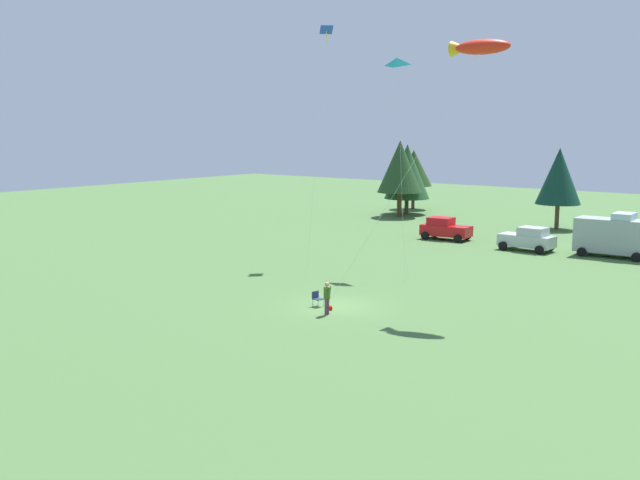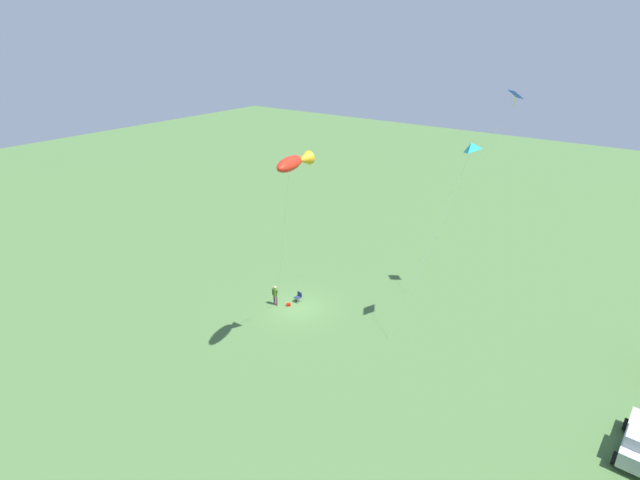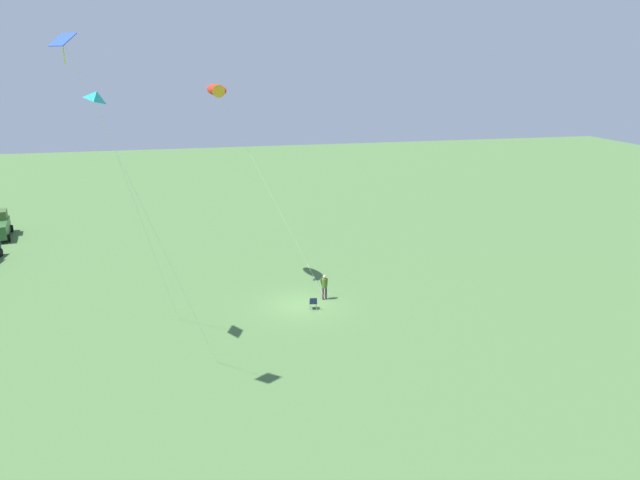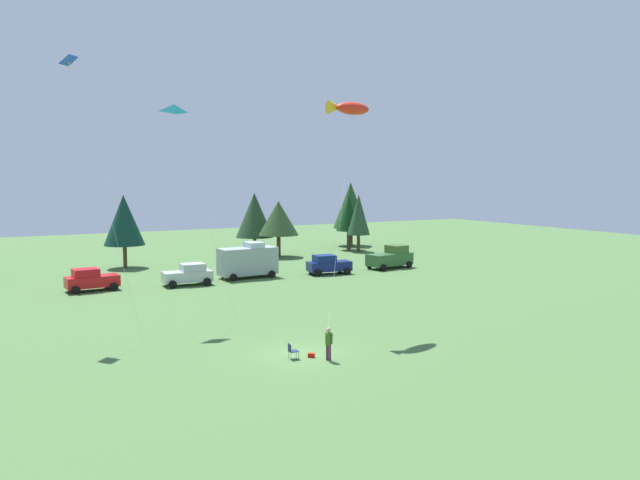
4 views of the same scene
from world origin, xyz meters
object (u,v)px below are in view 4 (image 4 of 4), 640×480
object	(u,v)px
kite_delta_teal	(174,109)
truck_green_flatbed	(391,258)
folding_chair	(292,350)
van_motorhome_grey	(248,260)
kite_diamond_blue	(72,73)
car_navy_hatch	(328,265)
person_kite_flyer	(329,341)
kite_large_fish	(349,108)
car_red_sedan	(91,280)
backpack_on_grass	(311,355)
car_silver_compact	(188,274)

from	to	relation	value
kite_delta_teal	truck_green_flatbed	bearing A→B (deg)	25.64
folding_chair	van_motorhome_grey	xyz separation A→B (m)	(8.02, 25.63, 1.16)
van_motorhome_grey	truck_green_flatbed	bearing A→B (deg)	-6.85
kite_diamond_blue	truck_green_flatbed	bearing A→B (deg)	20.88
folding_chair	car_navy_hatch	bearing A→B (deg)	65.05
person_kite_flyer	car_navy_hatch	distance (m)	28.73
folding_chair	kite_large_fish	size ratio (longest dim) A/B	0.06
folding_chair	kite_delta_teal	bearing A→B (deg)	110.54
car_red_sedan	truck_green_flatbed	distance (m)	29.49
backpack_on_grass	person_kite_flyer	bearing A→B (deg)	-61.05
car_red_sedan	car_silver_compact	distance (m)	8.03
backpack_on_grass	car_navy_hatch	world-z (taller)	car_navy_hatch
truck_green_flatbed	car_silver_compact	bearing A→B (deg)	171.65
person_kite_flyer	kite_large_fish	size ratio (longest dim) A/B	0.12
folding_chair	kite_diamond_blue	distance (m)	21.22
person_kite_flyer	backpack_on_grass	bearing A→B (deg)	109.99
car_silver_compact	truck_green_flatbed	bearing A→B (deg)	2.46
car_navy_hatch	kite_delta_teal	xyz separation A→B (m)	(-18.24, -12.03, 12.88)
van_motorhome_grey	kite_large_fish	xyz separation A→B (m)	(-1.52, -20.53, 12.04)
van_motorhome_grey	kite_large_fish	bearing A→B (deg)	-96.24
truck_green_flatbed	kite_large_fish	distance (m)	28.54
car_red_sedan	van_motorhome_grey	size ratio (longest dim) A/B	0.79
person_kite_flyer	car_navy_hatch	size ratio (longest dim) A/B	0.39
backpack_on_grass	kite_large_fish	size ratio (longest dim) A/B	0.02
kite_large_fish	car_navy_hatch	bearing A→B (deg)	63.94
person_kite_flyer	kite_delta_teal	bearing A→B (deg)	98.60
car_navy_hatch	kite_diamond_blue	distance (m)	30.76
kite_diamond_blue	van_motorhome_grey	bearing A→B (deg)	39.11
folding_chair	kite_delta_teal	distance (m)	18.02
folding_chair	van_motorhome_grey	world-z (taller)	van_motorhome_grey
car_silver_compact	kite_large_fish	size ratio (longest dim) A/B	0.30
folding_chair	car_navy_hatch	xyz separation A→B (m)	(15.68, 23.88, 0.46)
truck_green_flatbed	kite_large_fish	size ratio (longest dim) A/B	0.37
backpack_on_grass	van_motorhome_grey	bearing A→B (deg)	74.88
backpack_on_grass	kite_diamond_blue	world-z (taller)	kite_diamond_blue
person_kite_flyer	kite_large_fish	bearing A→B (deg)	42.62
backpack_on_grass	folding_chair	bearing A→B (deg)	168.34
car_navy_hatch	car_red_sedan	bearing A→B (deg)	3.66
car_red_sedan	kite_diamond_blue	world-z (taller)	kite_diamond_blue
person_kite_flyer	car_red_sedan	world-z (taller)	car_red_sedan
folding_chair	car_silver_compact	bearing A→B (deg)	93.87
car_red_sedan	kite_large_fish	bearing A→B (deg)	117.63
car_red_sedan	kite_large_fish	size ratio (longest dim) A/B	0.31
car_silver_compact	backpack_on_grass	bearing A→B (deg)	-89.51
car_red_sedan	car_silver_compact	size ratio (longest dim) A/B	1.01
person_kite_flyer	van_motorhome_grey	world-z (taller)	van_motorhome_grey
car_red_sedan	car_navy_hatch	bearing A→B (deg)	171.69
person_kite_flyer	kite_delta_teal	size ratio (longest dim) A/B	0.12
car_navy_hatch	kite_delta_teal	distance (m)	25.36
kite_diamond_blue	car_red_sedan	bearing A→B (deg)	79.07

